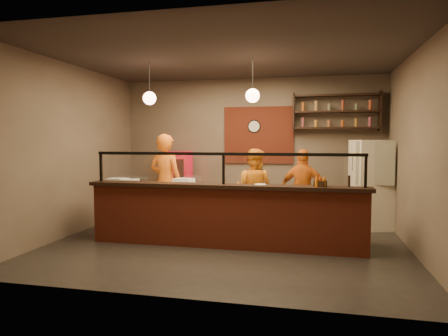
% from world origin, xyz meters
% --- Properties ---
extents(floor, '(6.00, 6.00, 0.00)m').
position_xyz_m(floor, '(0.00, 0.00, 0.00)').
color(floor, black).
rests_on(floor, ground).
extents(ceiling, '(6.00, 6.00, 0.00)m').
position_xyz_m(ceiling, '(0.00, 0.00, 3.20)').
color(ceiling, '#332B28').
rests_on(ceiling, wall_back).
extents(wall_back, '(6.00, 0.00, 6.00)m').
position_xyz_m(wall_back, '(0.00, 2.50, 1.60)').
color(wall_back, '#6A5A4E').
rests_on(wall_back, floor).
extents(wall_left, '(0.00, 5.00, 5.00)m').
position_xyz_m(wall_left, '(-3.00, 0.00, 1.60)').
color(wall_left, '#6A5A4E').
rests_on(wall_left, floor).
extents(wall_right, '(0.00, 5.00, 5.00)m').
position_xyz_m(wall_right, '(3.00, 0.00, 1.60)').
color(wall_right, '#6A5A4E').
rests_on(wall_right, floor).
extents(wall_front, '(6.00, 0.00, 6.00)m').
position_xyz_m(wall_front, '(0.00, -2.50, 1.60)').
color(wall_front, '#6A5A4E').
rests_on(wall_front, floor).
extents(brick_patch, '(1.60, 0.04, 1.30)m').
position_xyz_m(brick_patch, '(0.20, 2.47, 1.90)').
color(brick_patch, maroon).
rests_on(brick_patch, wall_back).
extents(service_counter, '(4.60, 0.25, 1.00)m').
position_xyz_m(service_counter, '(0.00, -0.30, 0.50)').
color(service_counter, maroon).
rests_on(service_counter, floor).
extents(counter_ledge, '(4.70, 0.37, 0.06)m').
position_xyz_m(counter_ledge, '(0.00, -0.30, 1.03)').
color(counter_ledge, black).
rests_on(counter_ledge, service_counter).
extents(worktop_cabinet, '(4.60, 0.75, 0.85)m').
position_xyz_m(worktop_cabinet, '(0.00, 0.20, 0.42)').
color(worktop_cabinet, gray).
rests_on(worktop_cabinet, floor).
extents(worktop, '(4.60, 0.75, 0.05)m').
position_xyz_m(worktop, '(0.00, 0.20, 0.88)').
color(worktop, silver).
rests_on(worktop, worktop_cabinet).
extents(sneeze_guard, '(4.50, 0.05, 0.52)m').
position_xyz_m(sneeze_guard, '(0.00, -0.30, 1.37)').
color(sneeze_guard, white).
rests_on(sneeze_guard, counter_ledge).
extents(wall_shelving, '(1.84, 0.28, 0.85)m').
position_xyz_m(wall_shelving, '(1.90, 2.32, 2.40)').
color(wall_shelving, black).
rests_on(wall_shelving, wall_back).
extents(wall_clock, '(0.30, 0.04, 0.30)m').
position_xyz_m(wall_clock, '(0.10, 2.46, 2.10)').
color(wall_clock, black).
rests_on(wall_clock, wall_back).
extents(pendant_left, '(0.24, 0.24, 0.77)m').
position_xyz_m(pendant_left, '(-1.50, 0.20, 2.55)').
color(pendant_left, black).
rests_on(pendant_left, ceiling).
extents(pendant_right, '(0.24, 0.24, 0.77)m').
position_xyz_m(pendant_right, '(0.40, 0.20, 2.55)').
color(pendant_right, black).
rests_on(pendant_right, ceiling).
extents(cook_left, '(0.77, 0.58, 1.91)m').
position_xyz_m(cook_left, '(-1.45, 0.84, 0.96)').
color(cook_left, orange).
rests_on(cook_left, floor).
extents(cook_mid, '(0.92, 0.80, 1.62)m').
position_xyz_m(cook_mid, '(0.30, 1.09, 0.81)').
color(cook_mid, orange).
rests_on(cook_mid, floor).
extents(cook_right, '(0.98, 0.49, 1.61)m').
position_xyz_m(cook_right, '(1.26, 1.24, 0.81)').
color(cook_right, '#CC5B13').
rests_on(cook_right, floor).
extents(fridge, '(0.90, 0.86, 1.79)m').
position_xyz_m(fridge, '(2.60, 1.77, 0.89)').
color(fridge, beige).
rests_on(fridge, floor).
extents(red_cooler, '(0.81, 0.77, 1.53)m').
position_xyz_m(red_cooler, '(-1.63, 2.15, 0.76)').
color(red_cooler, red).
rests_on(red_cooler, floor).
extents(pizza_dough, '(0.55, 0.55, 0.01)m').
position_xyz_m(pizza_dough, '(-0.01, 0.17, 0.91)').
color(pizza_dough, beige).
rests_on(pizza_dough, worktop).
extents(prep_tub_a, '(0.35, 0.28, 0.17)m').
position_xyz_m(prep_tub_a, '(-2.15, 0.17, 0.99)').
color(prep_tub_a, white).
rests_on(prep_tub_a, worktop).
extents(prep_tub_b, '(0.38, 0.33, 0.17)m').
position_xyz_m(prep_tub_b, '(-0.93, 0.41, 0.99)').
color(prep_tub_b, silver).
rests_on(prep_tub_b, worktop).
extents(prep_tub_c, '(0.40, 0.36, 0.17)m').
position_xyz_m(prep_tub_c, '(-1.86, 0.06, 0.98)').
color(prep_tub_c, silver).
rests_on(prep_tub_c, worktop).
extents(rolling_pin, '(0.35, 0.06, 0.06)m').
position_xyz_m(rolling_pin, '(-1.35, 0.23, 0.93)').
color(rolling_pin, gold).
rests_on(rolling_pin, worktop).
extents(condiment_caddy, '(0.21, 0.19, 0.09)m').
position_xyz_m(condiment_caddy, '(1.55, -0.29, 1.11)').
color(condiment_caddy, black).
rests_on(condiment_caddy, counter_ledge).
extents(pepper_mill, '(0.05, 0.05, 0.18)m').
position_xyz_m(pepper_mill, '(1.99, -0.22, 1.15)').
color(pepper_mill, black).
rests_on(pepper_mill, counter_ledge).
extents(small_plate, '(0.25, 0.25, 0.01)m').
position_xyz_m(small_plate, '(0.61, -0.27, 1.07)').
color(small_plate, silver).
rests_on(small_plate, counter_ledge).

